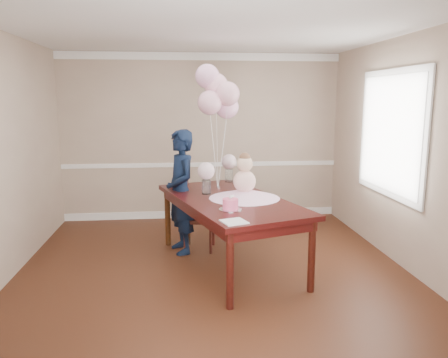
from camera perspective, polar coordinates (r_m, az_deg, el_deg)
floor at (r=5.05m, az=-1.31°, el=-12.55°), size 4.50×5.00×0.00m
ceiling at (r=4.70m, az=-1.45°, el=19.35°), size 4.50×5.00×0.02m
wall_back at (r=7.17m, az=-2.97°, el=5.47°), size 4.50×0.02×2.70m
wall_front at (r=2.25m, az=3.71°, el=-5.66°), size 4.50×0.02×2.70m
wall_right at (r=5.36m, az=23.41°, el=2.92°), size 0.02×5.00×2.70m
chair_rail_trim at (r=7.21m, az=-2.93°, el=1.90°), size 4.50×0.02×0.07m
crown_molding at (r=7.16m, az=-3.06°, el=15.72°), size 4.50×0.02×0.12m
baseboard_trim at (r=7.38m, az=-2.87°, el=-4.56°), size 4.50×0.02×0.12m
window_frame at (r=5.77m, az=20.95°, el=5.57°), size 0.02×1.66×1.56m
window_blinds at (r=5.76m, az=20.79°, el=5.57°), size 0.01×1.50×1.40m
dining_table_top at (r=5.12m, az=0.75°, el=-2.82°), size 1.72×2.43×0.05m
table_apron at (r=5.14m, az=0.75°, el=-3.72°), size 1.59×2.29×0.11m
table_leg_fl at (r=4.19m, az=0.78°, el=-11.84°), size 0.10×0.10×0.77m
table_leg_fr at (r=4.63m, az=11.38°, el=-9.85°), size 0.10×0.10×0.77m
table_leg_bl at (r=5.99m, az=-7.37°, el=-5.02°), size 0.10×0.10×0.77m
table_leg_br at (r=6.30m, az=0.71°, el=-4.14°), size 0.10×0.10×0.77m
baby_skirt at (r=5.13m, az=2.68°, el=-1.88°), size 1.05×1.05×0.11m
baby_torso at (r=5.10m, az=2.70°, el=-0.31°), size 0.26×0.26×0.26m
baby_head at (r=5.06m, az=2.72°, el=2.01°), size 0.19×0.19×0.19m
baby_hair at (r=5.05m, az=2.72°, el=2.74°), size 0.13×0.13×0.13m
cake_platter at (r=4.59m, az=0.84°, el=-3.99°), size 0.30×0.30×0.01m
birthday_cake at (r=4.58m, az=0.84°, el=-3.27°), size 0.21×0.21×0.11m
cake_flower_a at (r=4.56m, az=0.84°, el=-2.40°), size 0.03×0.03×0.03m
cake_flower_b at (r=4.59m, az=1.10°, el=-2.31°), size 0.03×0.03×0.03m
rose_vase_near at (r=5.33m, az=-2.34°, el=-1.04°), size 0.14×0.14×0.18m
roses_near at (r=5.29m, az=-2.35°, el=1.06°), size 0.21×0.21×0.21m
rose_vase_far at (r=6.10m, az=0.65°, el=0.44°), size 0.14×0.14×0.18m
roses_far at (r=6.07m, az=0.65°, el=2.28°), size 0.21×0.21×0.21m
napkin at (r=4.14m, az=1.32°, el=-5.60°), size 0.28×0.28×0.01m
balloon_weight at (r=5.70m, az=-0.78°, el=-1.07°), size 0.06×0.06×0.02m
balloon_a at (r=5.54m, az=-1.87°, el=9.92°), size 0.31×0.31×0.31m
balloon_b at (r=5.58m, az=0.47°, el=11.06°), size 0.31×0.31×0.31m
balloon_c at (r=5.69m, az=-1.05°, el=12.15°), size 0.31×0.31×0.31m
balloon_d at (r=5.68m, az=-2.20°, el=13.26°), size 0.31×0.31×0.31m
balloon_e at (r=5.73m, az=0.37°, el=9.40°), size 0.31×0.31×0.31m
balloon_ribbon_a at (r=5.60m, az=-1.31°, el=3.51°), size 0.10×0.04×0.92m
balloon_ribbon_b at (r=5.61m, az=-0.17°, el=4.10°), size 0.12×0.02×1.03m
balloon_ribbon_c at (r=5.67m, az=-0.92°, el=4.71°), size 0.02×0.11×1.14m
balloon_ribbon_d at (r=5.65m, az=-1.48°, el=5.25°), size 0.12×0.08×1.24m
balloon_ribbon_e at (r=5.70m, az=-0.21°, el=3.36°), size 0.12×0.12×0.85m
dining_chair_seat at (r=5.78m, az=-3.23°, el=-5.19°), size 0.47×0.47×0.05m
chair_leg_fl at (r=5.71m, az=-5.11°, el=-7.69°), size 0.04×0.04×0.40m
chair_leg_fr at (r=5.66m, az=-1.76°, el=-7.80°), size 0.04×0.04×0.40m
chair_leg_bl at (r=6.02m, az=-4.57°, el=-6.71°), size 0.04×0.04×0.40m
chair_leg_br at (r=5.98m, az=-1.40°, el=-6.80°), size 0.04×0.04×0.40m
chair_back_post_l at (r=5.58m, az=-5.38°, el=-2.94°), size 0.04×0.04×0.52m
chair_back_post_r at (r=5.90m, az=-4.82°, el=-2.20°), size 0.04×0.04×0.52m
chair_slat_low at (r=5.77m, az=-5.07°, el=-3.63°), size 0.10×0.37×0.05m
chair_slat_mid at (r=5.73m, az=-5.10°, el=-2.20°), size 0.10×0.37×0.05m
chair_slat_top at (r=5.70m, az=-5.12°, el=-0.75°), size 0.10×0.37×0.05m
woman at (r=5.62m, az=-5.65°, el=-1.68°), size 0.54×0.67×1.59m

